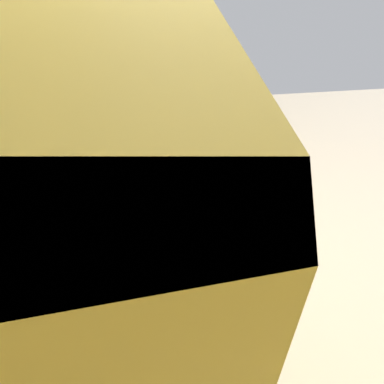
{
  "coord_description": "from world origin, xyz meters",
  "views": [
    {
      "loc": [
        -1.56,
        1.12,
        2.24
      ],
      "look_at": [
        -0.66,
        1.02,
        1.47
      ],
      "focal_mm": 34.87,
      "sensor_mm": 36.0,
      "label": 1
    }
  ],
  "objects_px": {
    "bowl": "(163,116)",
    "kettle": "(179,252)",
    "microwave": "(151,151)",
    "oven_range": "(155,129)"
  },
  "relations": [
    {
      "from": "microwave",
      "to": "kettle",
      "type": "bearing_deg",
      "value": -172.2
    },
    {
      "from": "oven_range",
      "to": "kettle",
      "type": "relative_size",
      "value": 5.4
    },
    {
      "from": "oven_range",
      "to": "bowl",
      "type": "xyz_separation_m",
      "value": [
        -0.62,
        -0.06,
        0.47
      ]
    },
    {
      "from": "oven_range",
      "to": "microwave",
      "type": "bearing_deg",
      "value": 178.55
    },
    {
      "from": "oven_range",
      "to": "kettle",
      "type": "height_order",
      "value": "oven_range"
    },
    {
      "from": "oven_range",
      "to": "bowl",
      "type": "relative_size",
      "value": 6.07
    },
    {
      "from": "bowl",
      "to": "kettle",
      "type": "distance_m",
      "value": 1.3
    },
    {
      "from": "microwave",
      "to": "bowl",
      "type": "distance_m",
      "value": 0.67
    },
    {
      "from": "kettle",
      "to": "bowl",
      "type": "bearing_deg",
      "value": 0.0
    },
    {
      "from": "bowl",
      "to": "kettle",
      "type": "height_order",
      "value": "kettle"
    }
  ]
}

